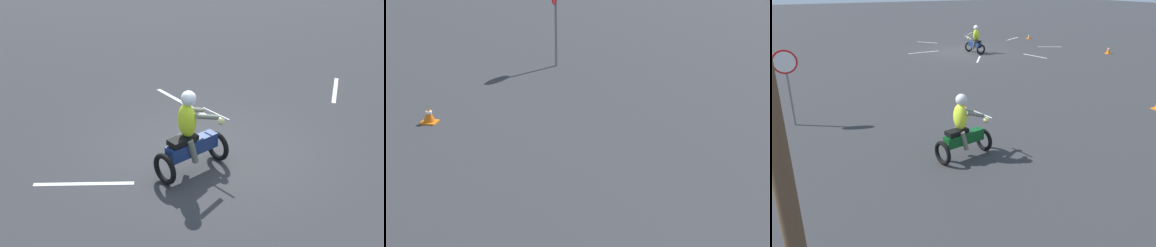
# 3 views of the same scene
# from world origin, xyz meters

# --- Properties ---
(ground_plane) EXTENTS (120.00, 120.00, 0.00)m
(ground_plane) POSITION_xyz_m (0.00, 0.00, 0.00)
(ground_plane) COLOR #333335
(motorcycle_rider_foreground) EXTENTS (0.78, 1.54, 1.66)m
(motorcycle_rider_foreground) POSITION_xyz_m (-0.34, 0.67, 0.73)
(motorcycle_rider_foreground) COLOR black
(motorcycle_rider_foreground) RESTS_ON ground
(motorcycle_rider_background) EXTENTS (1.56, 0.91, 1.66)m
(motorcycle_rider_background) POSITION_xyz_m (6.76, 13.34, 0.73)
(motorcycle_rider_background) COLOR black
(motorcycle_rider_background) RESTS_ON ground
(stop_sign) EXTENTS (0.70, 0.08, 2.30)m
(stop_sign) POSITION_xyz_m (10.36, 9.03, 1.63)
(stop_sign) COLOR slate
(stop_sign) RESTS_ON ground
(traffic_cone_near_left) EXTENTS (0.32, 0.32, 0.32)m
(traffic_cone_near_left) POSITION_xyz_m (-6.87, -2.85, 0.15)
(traffic_cone_near_left) COLOR orange
(traffic_cone_near_left) RESTS_ON ground
(traffic_cone_mid_center) EXTENTS (0.32, 0.32, 0.44)m
(traffic_cone_mid_center) POSITION_xyz_m (-7.47, 4.46, 0.21)
(traffic_cone_mid_center) COLOR orange
(traffic_cone_mid_center) RESTS_ON ground
(traffic_cone_mid_left) EXTENTS (0.32, 0.32, 0.32)m
(traffic_cone_mid_left) POSITION_xyz_m (5.27, 10.46, 0.16)
(traffic_cone_mid_left) COLOR orange
(traffic_cone_mid_left) RESTS_ON ground
(lane_stripe_e) EXTENTS (1.99, 0.18, 0.01)m
(lane_stripe_e) POSITION_xyz_m (2.39, -0.97, 0.00)
(lane_stripe_e) COLOR silver
(lane_stripe_e) RESTS_ON ground
(lane_stripe_ne) EXTENTS (1.09, 1.58, 0.01)m
(lane_stripe_ne) POSITION_xyz_m (0.42, 2.51, 0.00)
(lane_stripe_ne) COLOR silver
(lane_stripe_ne) RESTS_ON ground
(lane_stripe_n) EXTENTS (0.50, 1.76, 0.01)m
(lane_stripe_n) POSITION_xyz_m (-3.01, 3.13, 0.00)
(lane_stripe_n) COLOR silver
(lane_stripe_n) RESTS_ON ground
(lane_stripe_nw) EXTENTS (1.48, 0.83, 0.01)m
(lane_stripe_nw) POSITION_xyz_m (-5.91, 0.87, 0.00)
(lane_stripe_nw) COLOR silver
(lane_stripe_nw) RESTS_ON ground
(lane_stripe_sw) EXTENTS (1.69, 1.06, 0.01)m
(lane_stripe_sw) POSITION_xyz_m (-5.79, -3.41, 0.00)
(lane_stripe_sw) COLOR silver
(lane_stripe_sw) RESTS_ON ground
(lane_stripe_s) EXTENTS (0.47, 1.65, 0.01)m
(lane_stripe_s) POSITION_xyz_m (-2.99, -5.45, 0.00)
(lane_stripe_s) COLOR silver
(lane_stripe_s) RESTS_ON ground
(lane_stripe_se) EXTENTS (1.12, 1.36, 0.01)m
(lane_stripe_se) POSITION_xyz_m (0.75, -4.59, 0.00)
(lane_stripe_se) COLOR silver
(lane_stripe_se) RESTS_ON ground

